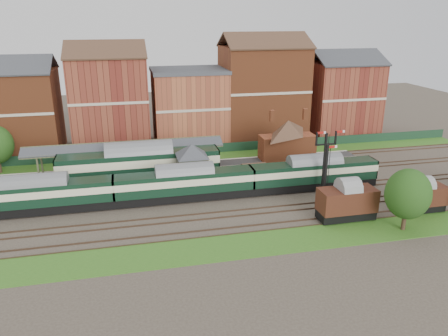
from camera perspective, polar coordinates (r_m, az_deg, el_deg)
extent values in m
plane|color=#473D33|center=(53.20, -0.35, -3.81)|extent=(160.00, 160.00, 0.00)
cube|color=#2D6619|center=(67.93, -3.27, 1.39)|extent=(90.00, 4.50, 0.06)
cube|color=#2D6619|center=(42.74, 3.19, -9.93)|extent=(90.00, 5.00, 0.06)
cube|color=#193823|center=(69.60, -3.56, 2.45)|extent=(90.00, 0.12, 1.50)
cube|color=#2D2D2D|center=(61.29, -6.90, -0.27)|extent=(55.00, 3.40, 1.00)
cube|color=#546A4B|center=(55.22, -4.12, -1.63)|extent=(3.40, 3.20, 2.40)
cube|color=#4A5233|center=(54.47, -4.18, 0.53)|extent=(3.60, 3.40, 2.00)
pyramid|color=#383A3F|center=(53.92, -4.22, 2.34)|extent=(5.40, 5.40, 1.60)
cube|color=maroon|center=(56.90, 3.86, -1.09)|extent=(3.00, 2.40, 2.20)
cube|color=#4C3323|center=(55.82, 4.09, 0.08)|extent=(3.20, 1.34, 0.79)
cube|color=#4C3323|center=(57.00, 3.71, 0.50)|extent=(3.20, 1.34, 0.79)
cube|color=#9A4A27|center=(64.40, 8.24, 2.74)|extent=(8.00, 3.00, 3.50)
pyramid|color=#4C3323|center=(63.66, 8.36, 5.20)|extent=(8.10, 8.10, 2.20)
cube|color=#9A4A27|center=(62.70, 6.24, 5.55)|extent=(0.60, 0.60, 1.60)
cube|color=#9A4A27|center=(64.47, 10.47, 5.72)|extent=(0.60, 0.60, 1.60)
cube|color=#4A5233|center=(60.20, -23.13, 0.12)|extent=(0.22, 0.22, 3.40)
cube|color=#4A5233|center=(62.48, -2.55, 2.36)|extent=(0.22, 0.22, 3.40)
cube|color=#383A3F|center=(58.88, -12.77, 2.76)|extent=(26.00, 1.99, 0.90)
cube|color=#383A3F|center=(60.71, -12.79, 3.26)|extent=(26.00, 1.99, 0.90)
cube|color=#4A5233|center=(59.69, -12.81, 3.36)|extent=(26.00, 0.20, 0.20)
cube|color=black|center=(53.33, 12.93, 0.34)|extent=(0.25, 0.25, 8.00)
cube|color=black|center=(52.57, 13.14, 3.02)|extent=(2.60, 0.18, 0.18)
cube|color=#B2140F|center=(51.91, 12.61, 4.52)|extent=(1.10, 0.08, 0.25)
cube|color=#B2140F|center=(52.97, 14.97, 4.62)|extent=(1.10, 0.08, 0.25)
cube|color=black|center=(48.69, 13.04, -1.51)|extent=(0.25, 0.25, 8.00)
cube|color=#B2140F|center=(47.77, 13.97, 2.70)|extent=(1.10, 0.08, 0.25)
cube|color=#9A4A27|center=(76.21, -25.98, 6.48)|extent=(14.00, 10.00, 13.00)
cube|color=maroon|center=(74.04, -14.66, 8.27)|extent=(12.00, 10.00, 15.00)
cube|color=#AA5A36|center=(75.04, -4.53, 7.80)|extent=(12.00, 10.00, 12.00)
cube|color=#9A4A27|center=(77.58, 5.10, 9.67)|extent=(14.00, 10.00, 16.00)
cube|color=maroon|center=(83.61, 15.03, 8.74)|extent=(12.00, 10.00, 13.00)
cube|color=black|center=(52.88, -22.98, -4.81)|extent=(16.36, 2.29, 1.00)
cube|color=black|center=(52.26, -23.22, -3.12)|extent=(16.36, 2.54, 2.36)
cube|color=beige|center=(52.16, -23.26, -2.84)|extent=(16.38, 2.58, 0.82)
cube|color=slate|center=(51.81, -23.41, -1.77)|extent=(16.36, 2.54, 0.55)
cube|color=black|center=(52.25, -5.09, -3.55)|extent=(16.36, 2.29, 1.00)
cube|color=black|center=(51.62, -5.14, -1.83)|extent=(16.36, 2.54, 2.36)
cube|color=beige|center=(51.52, -5.15, -1.54)|extent=(16.38, 2.58, 0.82)
cube|color=slate|center=(51.16, -5.19, -0.45)|extent=(16.36, 2.54, 0.55)
cube|color=black|center=(56.55, 11.56, -2.06)|extent=(16.36, 2.29, 1.00)
cube|color=black|center=(55.97, 11.67, -0.46)|extent=(16.36, 2.54, 2.36)
cube|color=beige|center=(55.88, 11.69, -0.18)|extent=(16.38, 2.58, 0.82)
cube|color=slate|center=(55.55, 11.76, 0.82)|extent=(16.36, 2.54, 0.55)
cube|color=black|center=(57.90, -10.82, -1.37)|extent=(20.46, 2.86, 1.25)
cube|color=black|center=(57.20, -10.95, 0.60)|extent=(20.46, 3.18, 2.96)
cube|color=beige|center=(57.09, -10.97, 0.94)|extent=(20.48, 3.22, 1.02)
cube|color=slate|center=(56.70, -11.05, 2.18)|extent=(20.46, 3.18, 0.68)
cube|color=black|center=(49.11, 15.60, -5.83)|extent=(6.11, 2.25, 0.92)
cube|color=#3F1812|center=(48.45, 15.77, -4.03)|extent=(6.11, 2.65, 2.44)
cube|color=gray|center=(47.95, 15.92, -2.55)|extent=(6.11, 2.65, 0.45)
cube|color=black|center=(53.86, 24.16, -4.66)|extent=(5.31, 1.96, 0.80)
cube|color=#3F1812|center=(53.33, 24.37, -3.22)|extent=(5.31, 2.30, 2.13)
cube|color=gray|center=(52.93, 24.55, -2.05)|extent=(5.31, 2.30, 0.39)
cylinder|color=#382619|center=(48.38, 22.52, -5.84)|extent=(0.44, 0.44, 3.08)
ellipsoid|color=#144513|center=(47.45, 22.90, -3.14)|extent=(4.52, 4.52, 5.20)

